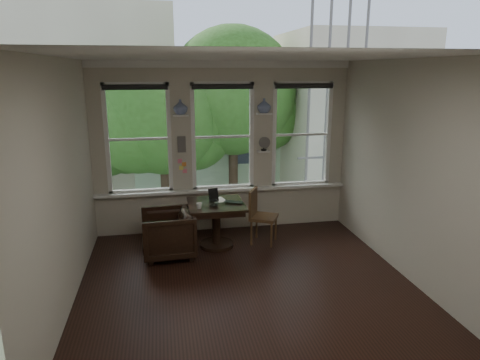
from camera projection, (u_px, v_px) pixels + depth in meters
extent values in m
plane|color=black|center=(247.00, 285.00, 5.84)|extent=(4.50, 4.50, 0.00)
plane|color=silver|center=(248.00, 57.00, 5.09)|extent=(4.50, 4.50, 0.00)
plane|color=#BAB69F|center=(223.00, 148.00, 7.61)|extent=(4.50, 0.00, 4.50)
plane|color=#BAB69F|center=(305.00, 249.00, 3.32)|extent=(4.50, 0.00, 4.50)
plane|color=#BAB69F|center=(62.00, 187.00, 5.07)|extent=(0.00, 4.50, 4.50)
plane|color=#BAB69F|center=(408.00, 171.00, 5.86)|extent=(0.00, 4.50, 4.50)
cube|color=white|center=(181.00, 115.00, 7.23)|extent=(0.26, 0.16, 0.03)
cube|color=white|center=(264.00, 114.00, 7.49)|extent=(0.26, 0.16, 0.03)
cube|color=#59544F|center=(182.00, 144.00, 7.39)|extent=(0.14, 0.06, 0.28)
imported|color=silver|center=(180.00, 107.00, 7.20)|extent=(0.24, 0.24, 0.25)
imported|color=silver|center=(264.00, 106.00, 7.45)|extent=(0.24, 0.24, 0.25)
imported|color=black|center=(168.00, 234.00, 6.66)|extent=(0.85, 0.83, 0.74)
cube|color=maroon|center=(168.00, 229.00, 6.64)|extent=(0.45, 0.45, 0.06)
imported|color=black|center=(233.00, 203.00, 6.89)|extent=(0.36, 0.32, 0.02)
imported|color=white|center=(199.00, 206.00, 6.65)|extent=(0.11, 0.11, 0.09)
imported|color=white|center=(214.00, 203.00, 6.73)|extent=(0.17, 0.17, 0.11)
cube|color=black|center=(213.00, 195.00, 6.99)|extent=(0.17, 0.11, 0.22)
cube|color=silver|center=(218.00, 200.00, 7.10)|extent=(0.28, 0.34, 0.00)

